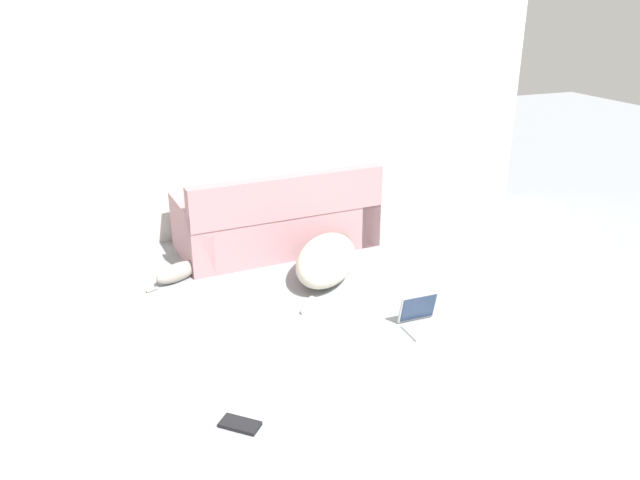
# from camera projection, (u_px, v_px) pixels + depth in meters

# --- Properties ---
(ground_plane) EXTENTS (20.00, 20.00, 0.00)m
(ground_plane) POSITION_uv_depth(u_px,v_px,m) (429.00, 461.00, 3.35)
(ground_plane) COLOR gray
(wall_back) EXTENTS (6.58, 0.06, 2.77)m
(wall_back) POSITION_uv_depth(u_px,v_px,m) (239.00, 97.00, 6.06)
(wall_back) COLOR beige
(wall_back) RESTS_ON ground_plane
(couch) EXTENTS (1.91, 0.95, 0.81)m
(couch) POSITION_uv_depth(u_px,v_px,m) (277.00, 222.00, 6.02)
(couch) COLOR #A3757A
(couch) RESTS_ON ground_plane
(dog) EXTENTS (0.93, 1.14, 0.37)m
(dog) POSITION_uv_depth(u_px,v_px,m) (327.00, 259.00, 5.42)
(dog) COLOR beige
(dog) RESTS_ON ground_plane
(cat) EXTENTS (0.58, 0.35, 0.16)m
(cat) POSITION_uv_depth(u_px,v_px,m) (180.00, 272.00, 5.42)
(cat) COLOR gray
(cat) RESTS_ON ground_plane
(laptop_open) EXTENTS (0.30, 0.29, 0.24)m
(laptop_open) POSITION_uv_depth(u_px,v_px,m) (421.00, 317.00, 4.67)
(laptop_open) COLOR #B7B7BC
(laptop_open) RESTS_ON ground_plane
(book_black) EXTENTS (0.25, 0.24, 0.02)m
(book_black) POSITION_uv_depth(u_px,v_px,m) (240.00, 424.00, 3.62)
(book_black) COLOR black
(book_black) RESTS_ON ground_plane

